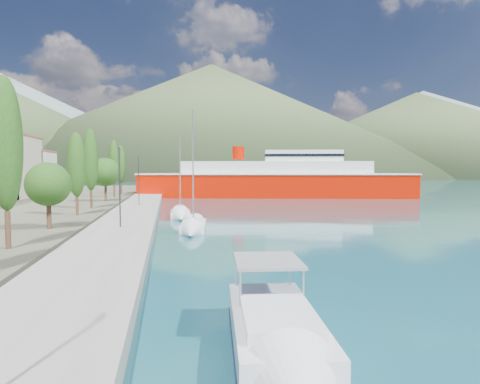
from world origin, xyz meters
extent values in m
plane|color=#17505C|center=(0.00, 120.00, 0.00)|extent=(1400.00, 1400.00, 0.00)
cube|color=gray|center=(-9.00, 26.00, 0.40)|extent=(5.00, 88.00, 0.80)
cone|color=slate|center=(80.00, 680.00, 90.00)|extent=(760.00, 760.00, 180.00)
cone|color=slate|center=(420.00, 600.00, 70.00)|extent=(640.00, 640.00, 140.00)
cone|color=#415430|center=(40.00, 400.00, 57.50)|extent=(480.00, 480.00, 115.00)
cone|color=#415430|center=(260.00, 380.00, 45.00)|extent=(420.00, 420.00, 90.00)
cube|color=beige|center=(-32.00, 55.00, 5.70)|extent=(9.00, 13.00, 10.00)
cube|color=#9E5138|center=(-32.00, 55.00, 10.85)|extent=(9.20, 13.20, 0.30)
cube|color=silver|center=(-32.00, 66.00, 4.70)|extent=(9.00, 10.00, 8.00)
cube|color=#9E5138|center=(-32.00, 66.00, 8.85)|extent=(9.20, 10.20, 0.30)
cylinder|color=#47301E|center=(-14.29, 8.57, 1.77)|extent=(0.30, 0.30, 2.14)
ellipsoid|color=#244C16|center=(-14.29, 8.57, 6.63)|extent=(1.80, 1.80, 7.58)
cylinder|color=#47301E|center=(-14.29, 16.53, 1.74)|extent=(0.36, 0.36, 2.07)
sphere|color=#244C16|center=(-14.29, 16.53, 4.10)|extent=(3.31, 3.31, 3.31)
cylinder|color=#47301E|center=(-14.29, 26.18, 1.61)|extent=(0.30, 0.30, 1.81)
ellipsoid|color=#244C16|center=(-14.29, 26.18, 5.73)|extent=(1.80, 1.80, 6.43)
cylinder|color=#47301E|center=(-14.29, 33.61, 1.73)|extent=(0.30, 0.30, 2.06)
ellipsoid|color=#244C16|center=(-14.29, 33.61, 6.42)|extent=(1.80, 1.80, 7.32)
cylinder|color=#47301E|center=(-14.29, 44.83, 1.99)|extent=(0.36, 0.36, 2.58)
sphere|color=#244C16|center=(-14.29, 44.83, 4.93)|extent=(4.13, 4.13, 4.13)
cylinder|color=#47301E|center=(-14.29, 54.44, 1.76)|extent=(0.30, 0.30, 2.11)
ellipsoid|color=#244C16|center=(-14.29, 54.44, 6.55)|extent=(1.80, 1.80, 7.49)
cylinder|color=#47301E|center=(-14.29, 64.54, 1.72)|extent=(0.30, 0.30, 2.04)
ellipsoid|color=#244C16|center=(-14.29, 64.54, 6.37)|extent=(1.80, 1.80, 7.25)
cylinder|color=#2D2D33|center=(-9.00, 15.84, 3.80)|extent=(0.12, 0.12, 6.00)
cube|color=#2D2D33|center=(-9.00, 16.09, 6.80)|extent=(0.15, 0.50, 0.12)
cylinder|color=#2D2D33|center=(-9.00, 36.23, 3.80)|extent=(0.12, 0.12, 6.00)
cube|color=#2D2D33|center=(-9.00, 36.48, 6.80)|extent=(0.15, 0.50, 0.12)
cube|color=black|center=(-2.50, -5.25, -0.04)|extent=(2.72, 5.76, 0.62)
cube|color=silver|center=(-2.50, -5.25, 0.67)|extent=(2.98, 6.07, 0.98)
cube|color=black|center=(-2.50, -5.25, 0.22)|extent=(3.04, 6.15, 0.20)
cube|color=silver|center=(-2.59, -5.96, 1.29)|extent=(2.17, 3.05, 0.36)
cube|color=slate|center=(-2.32, -3.70, 2.27)|extent=(2.31, 2.64, 0.09)
cube|color=silver|center=(-3.19, 19.15, 0.22)|extent=(2.70, 5.82, 0.79)
cube|color=silver|center=(-3.24, 18.77, 0.75)|extent=(1.48, 2.38, 0.31)
cylinder|color=silver|center=(-3.24, 18.77, 5.46)|extent=(0.12, 0.12, 9.69)
cone|color=silver|center=(-3.63, 15.58, 0.22)|extent=(2.33, 2.85, 2.03)
cube|color=silver|center=(-4.03, 28.96, 0.23)|extent=(2.20, 4.86, 0.83)
cube|color=silver|center=(-4.04, 28.64, 0.78)|extent=(1.30, 1.95, 0.32)
cylinder|color=silver|center=(-4.04, 28.64, 4.78)|extent=(0.12, 0.12, 8.28)
cone|color=silver|center=(-4.09, 25.87, 0.23)|extent=(2.15, 2.29, 2.12)
cube|color=#BF1100|center=(15.38, 60.56, 1.98)|extent=(53.22, 21.90, 5.03)
cube|color=silver|center=(15.38, 60.56, 4.49)|extent=(53.64, 22.30, 0.27)
cube|color=silver|center=(15.38, 60.56, 5.57)|extent=(37.05, 16.59, 2.70)
cube|color=silver|center=(20.64, 59.38, 8.00)|extent=(15.70, 9.71, 2.16)
cylinder|color=#BF1100|center=(8.36, 62.13, 8.63)|extent=(2.34, 2.34, 2.52)
camera|label=1|loc=(-5.39, -15.84, 5.09)|focal=30.00mm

